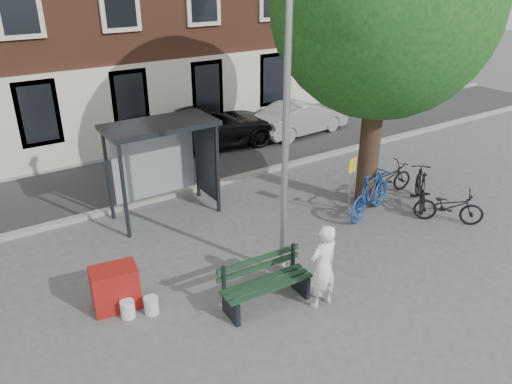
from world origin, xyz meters
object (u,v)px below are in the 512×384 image
(car_silver, at_px, (301,118))
(red_stand, at_px, (115,288))
(bus_shelter, at_px, (174,145))
(bike_d, at_px, (421,187))
(bike_a, at_px, (386,179))
(painter, at_px, (323,267))
(bike_b, at_px, (370,193))
(notice_sign, at_px, (351,177))
(lamppost, at_px, (285,156))
(car_dark, at_px, (210,126))
(bench, at_px, (265,285))
(bike_c, at_px, (449,206))

(car_silver, distance_m, red_stand, 12.04)
(bus_shelter, xyz_separation_m, bike_d, (5.87, -3.50, -1.36))
(bike_a, bearing_deg, painter, 128.10)
(bike_b, bearing_deg, notice_sign, 60.33)
(lamppost, xyz_separation_m, car_silver, (6.47, 7.59, -2.12))
(car_dark, bearing_deg, bench, 165.00)
(bench, relative_size, bike_a, 1.06)
(bike_b, distance_m, bike_c, 2.05)
(bus_shelter, distance_m, bike_b, 5.44)
(painter, xyz_separation_m, car_dark, (2.79, 9.77, -0.16))
(painter, bearing_deg, car_silver, -129.23)
(lamppost, distance_m, bus_shelter, 4.24)
(bench, xyz_separation_m, bike_d, (6.22, 1.32, 0.10))
(bike_b, xyz_separation_m, car_silver, (2.82, 6.62, 0.03))
(bike_d, relative_size, car_dark, 0.34)
(bench, distance_m, bike_d, 6.36)
(car_silver, bearing_deg, lamppost, 134.53)
(bench, relative_size, car_silver, 0.48)
(painter, bearing_deg, bench, -38.79)
(bike_c, height_order, bike_d, bike_d)
(bike_d, height_order, notice_sign, notice_sign)
(bike_a, xyz_separation_m, notice_sign, (-2.05, -0.59, 0.75))
(bench, bearing_deg, lamppost, 39.08)
(car_dark, bearing_deg, painter, 171.21)
(bus_shelter, height_order, bike_d, bus_shelter)
(bike_c, bearing_deg, bike_d, 38.55)
(bench, relative_size, bike_b, 0.92)
(bus_shelter, relative_size, bike_a, 1.57)
(notice_sign, bearing_deg, bike_a, 2.99)
(bike_c, relative_size, notice_sign, 1.01)
(bench, relative_size, red_stand, 2.14)
(red_stand, height_order, notice_sign, notice_sign)
(bike_a, bearing_deg, car_dark, 25.94)
(bus_shelter, height_order, notice_sign, bus_shelter)
(lamppost, bearing_deg, bike_b, 14.83)
(bench, bearing_deg, bike_b, 22.40)
(lamppost, distance_m, bike_a, 5.80)
(bike_c, distance_m, car_dark, 9.20)
(bike_b, relative_size, notice_sign, 1.21)
(bike_a, height_order, notice_sign, notice_sign)
(bike_d, bearing_deg, lamppost, 50.11)
(bike_a, relative_size, car_silver, 0.45)
(bus_shelter, bearing_deg, painter, -84.01)
(bench, relative_size, bike_d, 1.05)
(lamppost, relative_size, bike_d, 3.32)
(bike_a, distance_m, car_dark, 7.10)
(car_dark, xyz_separation_m, car_silver, (3.71, -0.81, -0.09))
(bike_c, distance_m, notice_sign, 2.72)
(bike_c, height_order, notice_sign, notice_sign)
(painter, xyz_separation_m, bench, (-0.92, 0.66, -0.46))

